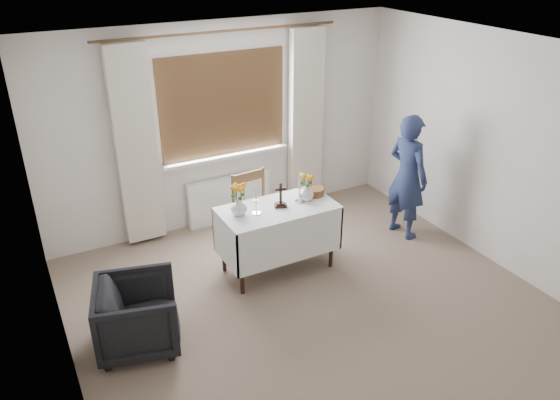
{
  "coord_description": "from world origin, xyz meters",
  "views": [
    {
      "loc": [
        -2.37,
        -3.41,
        3.37
      ],
      "look_at": [
        -0.07,
        0.92,
        0.95
      ],
      "focal_mm": 35.0,
      "sensor_mm": 36.0,
      "label": 1
    }
  ],
  "objects_px": {
    "person": "(407,177)",
    "flower_vase_right": "(306,193)",
    "wooden_chair": "(258,217)",
    "armchair": "(138,315)",
    "altar_table": "(278,239)",
    "wooden_cross": "(281,195)",
    "flower_vase_left": "(239,207)"
  },
  "relations": [
    {
      "from": "armchair",
      "to": "flower_vase_left",
      "type": "relative_size",
      "value": 3.96
    },
    {
      "from": "wooden_chair",
      "to": "wooden_cross",
      "type": "relative_size",
      "value": 3.6
    },
    {
      "from": "person",
      "to": "flower_vase_right",
      "type": "bearing_deg",
      "value": 80.37
    },
    {
      "from": "altar_table",
      "to": "wooden_cross",
      "type": "xyz_separation_m",
      "value": [
        0.04,
        -0.0,
        0.52
      ]
    },
    {
      "from": "armchair",
      "to": "flower_vase_left",
      "type": "height_order",
      "value": "flower_vase_left"
    },
    {
      "from": "altar_table",
      "to": "person",
      "type": "bearing_deg",
      "value": -0.53
    },
    {
      "from": "person",
      "to": "armchair",
      "type": "bearing_deg",
      "value": 89.87
    },
    {
      "from": "person",
      "to": "flower_vase_left",
      "type": "height_order",
      "value": "person"
    },
    {
      "from": "armchair",
      "to": "wooden_cross",
      "type": "relative_size",
      "value": 2.6
    },
    {
      "from": "wooden_cross",
      "to": "flower_vase_left",
      "type": "relative_size",
      "value": 1.53
    },
    {
      "from": "armchair",
      "to": "person",
      "type": "height_order",
      "value": "person"
    },
    {
      "from": "armchair",
      "to": "flower_vase_left",
      "type": "xyz_separation_m",
      "value": [
        1.25,
        0.56,
        0.53
      ]
    },
    {
      "from": "armchair",
      "to": "flower_vase_right",
      "type": "relative_size",
      "value": 4.2
    },
    {
      "from": "altar_table",
      "to": "wooden_cross",
      "type": "bearing_deg",
      "value": -0.28
    },
    {
      "from": "wooden_chair",
      "to": "armchair",
      "type": "xyz_separation_m",
      "value": [
        -1.61,
        -0.87,
        -0.17
      ]
    },
    {
      "from": "armchair",
      "to": "wooden_cross",
      "type": "distance_m",
      "value": 1.88
    },
    {
      "from": "wooden_chair",
      "to": "wooden_cross",
      "type": "xyz_separation_m",
      "value": [
        0.1,
        -0.35,
        0.41
      ]
    },
    {
      "from": "person",
      "to": "wooden_cross",
      "type": "relative_size",
      "value": 5.58
    },
    {
      "from": "wooden_cross",
      "to": "flower_vase_left",
      "type": "height_order",
      "value": "wooden_cross"
    },
    {
      "from": "altar_table",
      "to": "wooden_chair",
      "type": "bearing_deg",
      "value": 100.72
    },
    {
      "from": "altar_table",
      "to": "wooden_cross",
      "type": "distance_m",
      "value": 0.52
    },
    {
      "from": "wooden_chair",
      "to": "armchair",
      "type": "height_order",
      "value": "wooden_chair"
    },
    {
      "from": "wooden_chair",
      "to": "person",
      "type": "xyz_separation_m",
      "value": [
        1.8,
        -0.37,
        0.27
      ]
    },
    {
      "from": "altar_table",
      "to": "flower_vase_left",
      "type": "height_order",
      "value": "flower_vase_left"
    },
    {
      "from": "wooden_cross",
      "to": "person",
      "type": "bearing_deg",
      "value": 20.46
    },
    {
      "from": "altar_table",
      "to": "flower_vase_left",
      "type": "xyz_separation_m",
      "value": [
        -0.42,
        0.05,
        0.47
      ]
    },
    {
      "from": "armchair",
      "to": "wooden_cross",
      "type": "height_order",
      "value": "wooden_cross"
    },
    {
      "from": "altar_table",
      "to": "flower_vase_left",
      "type": "distance_m",
      "value": 0.63
    },
    {
      "from": "altar_table",
      "to": "flower_vase_right",
      "type": "xyz_separation_m",
      "value": [
        0.35,
        0.01,
        0.47
      ]
    },
    {
      "from": "wooden_chair",
      "to": "person",
      "type": "bearing_deg",
      "value": -16.85
    },
    {
      "from": "wooden_chair",
      "to": "armchair",
      "type": "distance_m",
      "value": 1.84
    },
    {
      "from": "person",
      "to": "flower_vase_left",
      "type": "distance_m",
      "value": 2.16
    }
  ]
}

